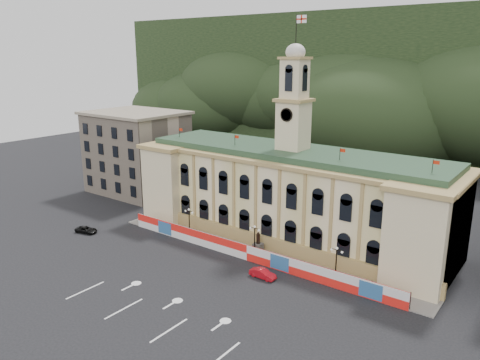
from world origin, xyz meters
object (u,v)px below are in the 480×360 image
Objects in this scene: statue at (258,247)px; black_suv at (86,230)px; red_sedan at (263,274)px; lamp_center at (255,238)px.

black_suv is at bearing -159.97° from statue.
statue is 8.43m from red_sedan.
statue reaches higher than black_suv.
lamp_center is at bearing -86.32° from black_suv.
lamp_center is at bearing -90.00° from statue.
red_sedan is 0.91× the size of black_suv.
red_sedan reaches higher than black_suv.
black_suv is (-30.00, -9.94, -2.51)m from lamp_center.
statue reaches higher than red_sedan.
lamp_center reaches higher than black_suv.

